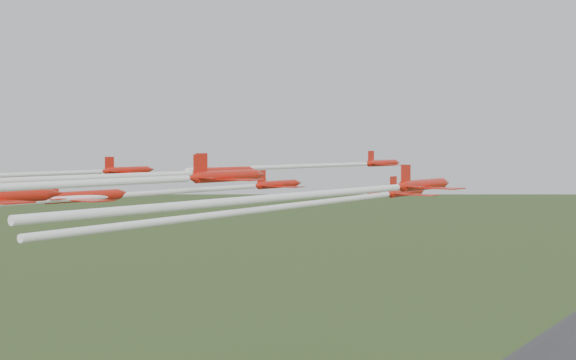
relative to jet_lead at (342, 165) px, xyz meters
The scene contains 8 objects.
jet_lead is the anchor object (origin of this frame).
jet_row2_left 18.80m from the jet_lead, 116.70° to the right, with size 8.84×52.34×2.64m.
jet_row2_right 26.06m from the jet_lead, 60.76° to the right, with size 8.87×65.96×2.65m.
jet_row3_left 38.65m from the jet_lead, 122.96° to the right, with size 7.86×49.07×2.35m.
jet_row3_mid 40.97m from the jet_lead, 93.02° to the right, with size 9.27×63.21×2.76m.
jet_row3_right 42.10m from the jet_lead, 58.22° to the right, with size 8.84×53.41×2.62m.
jet_row4_left 48.58m from the jet_lead, 102.33° to the right, with size 9.83×44.52×2.89m.
jet_row4_right 54.45m from the jet_lead, 80.24° to the right, with size 8.77×59.25×2.61m.
Camera 1 is at (56.48, -87.41, 61.68)m, focal length 50.00 mm.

